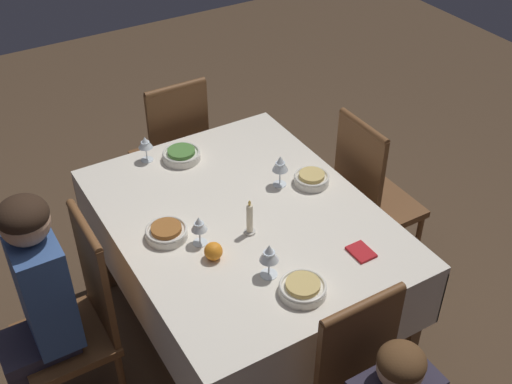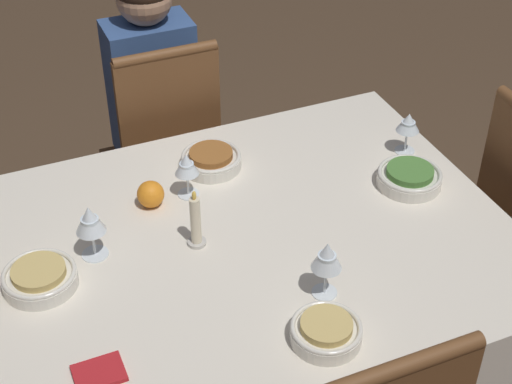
# 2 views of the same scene
# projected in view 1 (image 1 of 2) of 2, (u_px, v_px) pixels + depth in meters

# --- Properties ---
(ground_plane) EXTENTS (8.00, 8.00, 0.00)m
(ground_plane) POSITION_uv_depth(u_px,v_px,m) (245.00, 327.00, 3.36)
(ground_plane) COLOR #4C3826
(dining_table) EXTENTS (1.46, 1.13, 0.76)m
(dining_table) POSITION_uv_depth(u_px,v_px,m) (243.00, 230.00, 2.96)
(dining_table) COLOR silver
(dining_table) RESTS_ON ground_plane
(chair_south) EXTENTS (0.39, 0.39, 1.00)m
(chair_south) POSITION_uv_depth(u_px,v_px,m) (79.00, 316.00, 2.73)
(chair_south) COLOR brown
(chair_south) RESTS_ON ground_plane
(chair_north) EXTENTS (0.39, 0.39, 1.00)m
(chair_north) POSITION_uv_depth(u_px,v_px,m) (370.00, 195.00, 3.40)
(chair_north) COLOR brown
(chair_north) RESTS_ON ground_plane
(chair_west) EXTENTS (0.39, 0.39, 1.00)m
(chair_west) POSITION_uv_depth(u_px,v_px,m) (174.00, 151.00, 3.74)
(chair_west) COLOR brown
(chair_west) RESTS_ON ground_plane
(person_adult_denim) EXTENTS (0.30, 0.34, 1.19)m
(person_adult_denim) POSITION_uv_depth(u_px,v_px,m) (35.00, 305.00, 2.58)
(person_adult_denim) COLOR #383342
(person_adult_denim) RESTS_ON ground_plane
(bowl_south) EXTENTS (0.18, 0.18, 0.06)m
(bowl_south) POSITION_uv_depth(u_px,v_px,m) (167.00, 232.00, 2.77)
(bowl_south) COLOR silver
(bowl_south) RESTS_ON dining_table
(wine_glass_south) EXTENTS (0.07, 0.07, 0.14)m
(wine_glass_south) POSITION_uv_depth(u_px,v_px,m) (199.00, 225.00, 2.69)
(wine_glass_south) COLOR white
(wine_glass_south) RESTS_ON dining_table
(bowl_east) EXTENTS (0.19, 0.19, 0.06)m
(bowl_east) POSITION_uv_depth(u_px,v_px,m) (303.00, 288.00, 2.50)
(bowl_east) COLOR silver
(bowl_east) RESTS_ON dining_table
(wine_glass_east) EXTENTS (0.08, 0.08, 0.16)m
(wine_glass_east) POSITION_uv_depth(u_px,v_px,m) (269.00, 254.00, 2.53)
(wine_glass_east) COLOR white
(wine_glass_east) RESTS_ON dining_table
(bowl_north) EXTENTS (0.17, 0.17, 0.06)m
(bowl_north) POSITION_uv_depth(u_px,v_px,m) (312.00, 178.00, 3.08)
(bowl_north) COLOR silver
(bowl_north) RESTS_ON dining_table
(wine_glass_north) EXTENTS (0.08, 0.08, 0.17)m
(wine_glass_north) POSITION_uv_depth(u_px,v_px,m) (280.00, 164.00, 3.02)
(wine_glass_north) COLOR white
(wine_glass_north) RESTS_ON dining_table
(bowl_west) EXTENTS (0.19, 0.19, 0.06)m
(bowl_west) POSITION_uv_depth(u_px,v_px,m) (182.00, 155.00, 3.25)
(bowl_west) COLOR silver
(bowl_west) RESTS_ON dining_table
(wine_glass_west) EXTENTS (0.07, 0.07, 0.14)m
(wine_glass_west) POSITION_uv_depth(u_px,v_px,m) (145.00, 143.00, 3.19)
(wine_glass_west) COLOR white
(wine_glass_west) RESTS_ON dining_table
(candle_centerpiece) EXTENTS (0.05, 0.05, 0.18)m
(candle_centerpiece) POSITION_uv_depth(u_px,v_px,m) (250.00, 220.00, 2.76)
(candle_centerpiece) COLOR beige
(candle_centerpiece) RESTS_ON dining_table
(orange_fruit) EXTENTS (0.08, 0.08, 0.08)m
(orange_fruit) POSITION_uv_depth(u_px,v_px,m) (213.00, 251.00, 2.65)
(orange_fruit) COLOR orange
(orange_fruit) RESTS_ON dining_table
(napkin_red_folded) EXTENTS (0.11, 0.09, 0.01)m
(napkin_red_folded) POSITION_uv_depth(u_px,v_px,m) (361.00, 252.00, 2.70)
(napkin_red_folded) COLOR red
(napkin_red_folded) RESTS_ON dining_table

